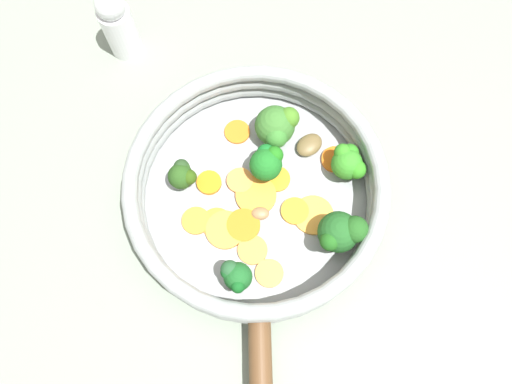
# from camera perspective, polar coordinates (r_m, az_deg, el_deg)

# --- Properties ---
(ground_plane) EXTENTS (4.00, 4.00, 0.00)m
(ground_plane) POSITION_cam_1_polar(r_m,az_deg,el_deg) (0.59, -0.00, -0.82)
(ground_plane) COLOR gray
(skillet) EXTENTS (0.27, 0.27, 0.01)m
(skillet) POSITION_cam_1_polar(r_m,az_deg,el_deg) (0.59, -0.00, -0.64)
(skillet) COLOR #939699
(skillet) RESTS_ON ground_plane
(skillet_rim_wall) EXTENTS (0.29, 0.29, 0.05)m
(skillet_rim_wall) POSITION_cam_1_polar(r_m,az_deg,el_deg) (0.56, -0.00, 0.39)
(skillet_rim_wall) COLOR #919798
(skillet_rim_wall) RESTS_ON skillet
(skillet_rivet_left) EXTENTS (0.01, 0.01, 0.01)m
(skillet_rivet_left) POSITION_cam_1_polar(r_m,az_deg,el_deg) (0.55, -2.77, -13.08)
(skillet_rivet_left) COLOR #96999C
(skillet_rivet_left) RESTS_ON skillet
(skillet_rivet_right) EXTENTS (0.01, 0.01, 0.01)m
(skillet_rivet_right) POSITION_cam_1_polar(r_m,az_deg,el_deg) (0.55, 3.43, -12.93)
(skillet_rivet_right) COLOR #979699
(skillet_rivet_right) RESTS_ON skillet
(carrot_slice_0) EXTENTS (0.04, 0.04, 0.00)m
(carrot_slice_0) POSITION_cam_1_polar(r_m,az_deg,el_deg) (0.59, 2.41, 1.50)
(carrot_slice_0) COLOR orange
(carrot_slice_0) RESTS_ON skillet
(carrot_slice_1) EXTENTS (0.03, 0.03, 0.01)m
(carrot_slice_1) POSITION_cam_1_polar(r_m,az_deg,el_deg) (0.59, -5.38, 1.07)
(carrot_slice_1) COLOR orange
(carrot_slice_1) RESTS_ON skillet
(carrot_slice_2) EXTENTS (0.04, 0.04, 0.00)m
(carrot_slice_2) POSITION_cam_1_polar(r_m,az_deg,el_deg) (0.61, -2.17, 6.88)
(carrot_slice_2) COLOR orange
(carrot_slice_2) RESTS_ON skillet
(carrot_slice_3) EXTENTS (0.04, 0.04, 0.00)m
(carrot_slice_3) POSITION_cam_1_polar(r_m,az_deg,el_deg) (0.58, 4.45, -2.18)
(carrot_slice_3) COLOR orange
(carrot_slice_3) RESTS_ON skillet
(carrot_slice_4) EXTENTS (0.03, 0.03, 0.01)m
(carrot_slice_4) POSITION_cam_1_polar(r_m,az_deg,el_deg) (0.59, -1.85, 1.30)
(carrot_slice_4) COLOR orange
(carrot_slice_4) RESTS_ON skillet
(carrot_slice_5) EXTENTS (0.04, 0.04, 0.00)m
(carrot_slice_5) POSITION_cam_1_polar(r_m,az_deg,el_deg) (0.56, 1.54, -9.26)
(carrot_slice_5) COLOR #F2943F
(carrot_slice_5) RESTS_ON skillet
(carrot_slice_6) EXTENTS (0.07, 0.07, 0.01)m
(carrot_slice_6) POSITION_cam_1_polar(r_m,az_deg,el_deg) (0.58, 0.10, -0.83)
(carrot_slice_6) COLOR orange
(carrot_slice_6) RESTS_ON skillet
(carrot_slice_7) EXTENTS (0.05, 0.05, 0.01)m
(carrot_slice_7) POSITION_cam_1_polar(r_m,az_deg,el_deg) (0.57, -1.44, -3.81)
(carrot_slice_7) COLOR orange
(carrot_slice_7) RESTS_ON skillet
(carrot_slice_8) EXTENTS (0.05, 0.05, 0.00)m
(carrot_slice_8) POSITION_cam_1_polar(r_m,az_deg,el_deg) (0.58, -6.88, -3.27)
(carrot_slice_8) COLOR orange
(carrot_slice_8) RESTS_ON skillet
(carrot_slice_9) EXTENTS (0.07, 0.07, 0.00)m
(carrot_slice_9) POSITION_cam_1_polar(r_m,az_deg,el_deg) (0.58, 6.58, -2.62)
(carrot_slice_9) COLOR gold
(carrot_slice_9) RESTS_ON skillet
(carrot_slice_10) EXTENTS (0.05, 0.05, 0.00)m
(carrot_slice_10) POSITION_cam_1_polar(r_m,az_deg,el_deg) (0.57, -4.52, -3.55)
(carrot_slice_10) COLOR orange
(carrot_slice_10) RESTS_ON skillet
(carrot_slice_11) EXTENTS (0.04, 0.04, 0.01)m
(carrot_slice_11) POSITION_cam_1_polar(r_m,az_deg,el_deg) (0.60, 9.00, 3.70)
(carrot_slice_11) COLOR orange
(carrot_slice_11) RESTS_ON skillet
(carrot_slice_12) EXTENTS (0.06, 0.06, 0.01)m
(carrot_slice_12) POSITION_cam_1_polar(r_m,az_deg,el_deg) (0.57, -3.54, -4.33)
(carrot_slice_12) COLOR orange
(carrot_slice_12) RESTS_ON skillet
(carrot_slice_13) EXTENTS (0.04, 0.04, 0.00)m
(carrot_slice_13) POSITION_cam_1_polar(r_m,az_deg,el_deg) (0.56, 0.02, -6.66)
(carrot_slice_13) COLOR orange
(carrot_slice_13) RESTS_ON skillet
(broccoli_floret_0) EXTENTS (0.05, 0.05, 0.05)m
(broccoli_floret_0) POSITION_cam_1_polar(r_m,az_deg,el_deg) (0.59, 2.37, 7.50)
(broccoli_floret_0) COLOR #6CA04C
(broccoli_floret_0) RESTS_ON skillet
(broccoli_floret_1) EXTENTS (0.04, 0.04, 0.04)m
(broccoli_floret_1) POSITION_cam_1_polar(r_m,az_deg,el_deg) (0.58, 10.48, 3.36)
(broccoli_floret_1) COLOR #69914B
(broccoli_floret_1) RESTS_ON skillet
(broccoli_floret_2) EXTENTS (0.05, 0.05, 0.06)m
(broccoli_floret_2) POSITION_cam_1_polar(r_m,az_deg,el_deg) (0.54, 9.64, -4.56)
(broccoli_floret_2) COLOR #78995E
(broccoli_floret_2) RESTS_ON skillet
(broccoli_floret_3) EXTENTS (0.04, 0.04, 0.05)m
(broccoli_floret_3) POSITION_cam_1_polar(r_m,az_deg,el_deg) (0.57, 1.24, 3.43)
(broccoli_floret_3) COLOR #7B9555
(broccoli_floret_3) RESTS_ON skillet
(broccoli_floret_4) EXTENTS (0.03, 0.03, 0.04)m
(broccoli_floret_4) POSITION_cam_1_polar(r_m,az_deg,el_deg) (0.57, -8.43, 1.94)
(broccoli_floret_4) COLOR #6EA456
(broccoli_floret_4) RESTS_ON skillet
(broccoli_floret_5) EXTENTS (0.03, 0.03, 0.04)m
(broccoli_floret_5) POSITION_cam_1_polar(r_m,az_deg,el_deg) (0.53, -2.34, -9.55)
(broccoli_floret_5) COLOR #63954F
(broccoli_floret_5) RESTS_ON skillet
(mushroom_piece_0) EXTENTS (0.02, 0.02, 0.01)m
(mushroom_piece_0) POSITION_cam_1_polar(r_m,az_deg,el_deg) (0.57, 0.48, -2.46)
(mushroom_piece_0) COLOR olive
(mushroom_piece_0) RESTS_ON skillet
(mushroom_piece_1) EXTENTS (0.04, 0.04, 0.01)m
(mushroom_piece_1) POSITION_cam_1_polar(r_m,az_deg,el_deg) (0.60, 6.11, 5.37)
(mushroom_piece_1) COLOR brown
(mushroom_piece_1) RESTS_ON skillet
(salt_shaker) EXTENTS (0.04, 0.04, 0.10)m
(salt_shaker) POSITION_cam_1_polar(r_m,az_deg,el_deg) (0.67, -15.55, 18.03)
(salt_shaker) COLOR white
(salt_shaker) RESTS_ON ground_plane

